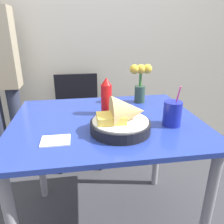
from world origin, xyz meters
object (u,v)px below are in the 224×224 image
food_basket (123,119)px  flower_vase (140,80)px  ketchup_bottle (106,97)px  chair_far_window (78,110)px  drink_cup (172,114)px

food_basket → flower_vase: (0.20, 0.42, 0.09)m
ketchup_bottle → flower_vase: 0.31m
ketchup_bottle → flower_vase: flower_vase is taller
chair_far_window → food_basket: (0.22, -1.03, 0.33)m
ketchup_bottle → flower_vase: size_ratio=0.85×
chair_far_window → flower_vase: (0.42, -0.61, 0.41)m
drink_cup → food_basket: bearing=-172.9°
chair_far_window → flower_vase: flower_vase is taller
flower_vase → chair_far_window: bearing=124.3°
food_basket → flower_vase: 0.47m
chair_far_window → flower_vase: size_ratio=3.27×
food_basket → flower_vase: flower_vase is taller
chair_far_window → drink_cup: 1.15m
food_basket → ketchup_bottle: size_ratio=1.36×
food_basket → drink_cup: 0.26m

